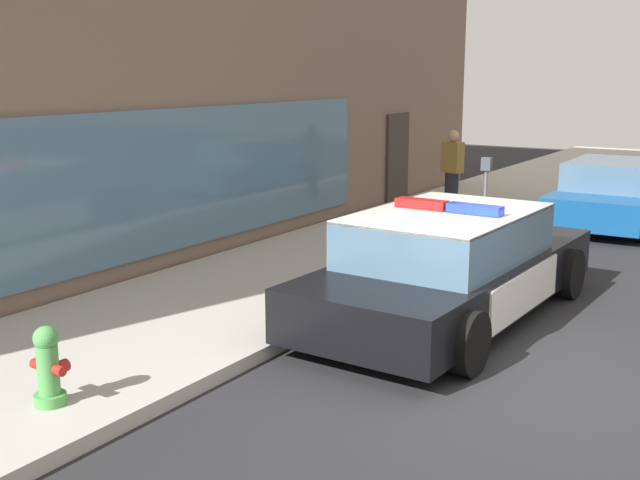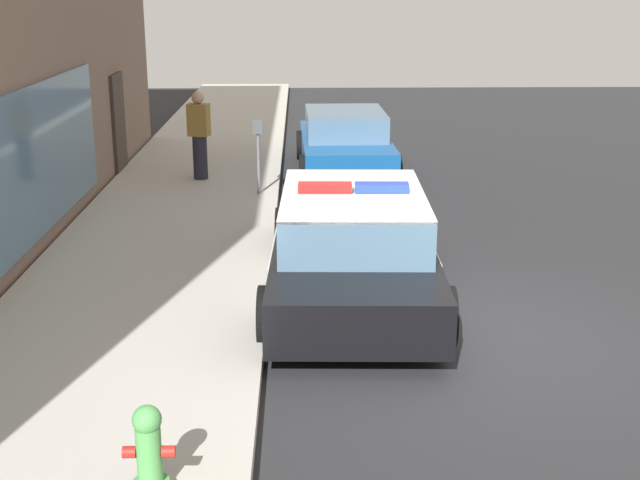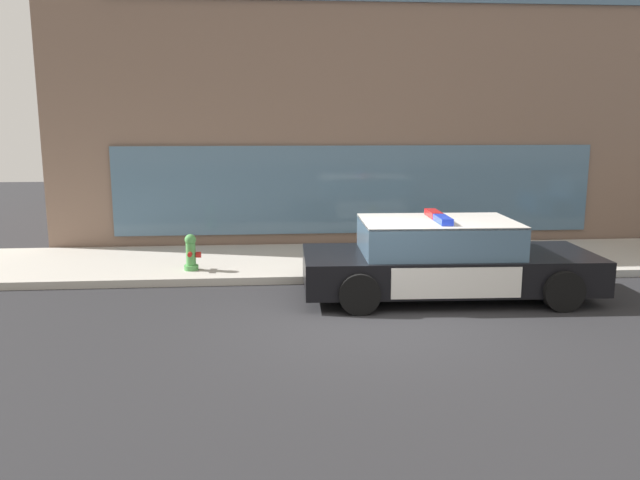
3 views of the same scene
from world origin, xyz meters
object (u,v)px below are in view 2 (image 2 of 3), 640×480
Objects in this scene: police_cruiser at (352,243)px; pedestrian_on_sidewalk at (199,135)px; car_down_street at (345,142)px; parking_meter at (258,143)px; fire_hydrant at (149,451)px.

pedestrian_on_sidewalk is at bearing 24.91° from police_cruiser.
parking_meter reaches higher than car_down_street.
fire_hydrant is 0.54× the size of parking_meter.
pedestrian_on_sidewalk is 1.28× the size of parking_meter.
police_cruiser is 3.01× the size of pedestrian_on_sidewalk.
parking_meter is at bearing 145.06° from car_down_street.
pedestrian_on_sidewalk is 1.74m from parking_meter.
pedestrian_on_sidewalk is (-1.29, 2.90, 0.38)m from car_down_street.
parking_meter is (-2.55, 1.70, 0.45)m from car_down_street.
pedestrian_on_sidewalk reaches higher than car_down_street.
pedestrian_on_sidewalk is at bearing 112.84° from car_down_street.
parking_meter is at bearing 17.97° from police_cruiser.
pedestrian_on_sidewalk reaches higher than fire_hydrant.
police_cruiser is at bearing 36.48° from pedestrian_on_sidewalk.
parking_meter is (-1.26, -1.20, 0.07)m from pedestrian_on_sidewalk.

